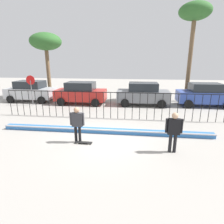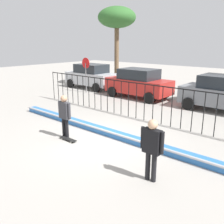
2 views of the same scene
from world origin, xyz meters
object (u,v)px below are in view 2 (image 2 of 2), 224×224
Objects in this scene: skateboard at (68,139)px; camera_operator at (152,145)px; parked_car_gray at (223,93)px; palm_tree_short at (117,19)px; parked_car_red at (139,83)px; skateboarder at (65,113)px; stop_sign at (86,70)px; parked_car_silver at (91,76)px.

skateboard is 4.00m from camera_operator.
parked_car_gray is at bearing -54.37° from camera_operator.
palm_tree_short is (-9.31, 2.30, 4.34)m from parked_car_gray.
skateboard is 8.31m from parked_car_red.
skateboarder reaches higher than skateboard.
camera_operator is (3.86, -0.34, 0.97)m from skateboard.
skateboarder is at bearing 22.96° from camera_operator.
palm_tree_short is (-0.05, 3.50, 3.69)m from stop_sign.
skateboard is (0.30, -0.13, -0.95)m from skateboarder.
skateboarder is 0.67× the size of stop_sign.
parked_car_gray is at bearing 7.39° from stop_sign.
stop_sign reaches higher than skateboarder.
skateboarder is 1.00m from skateboard.
parked_car_silver is 4.88m from parked_car_red.
skateboarder is 8.58m from parked_car_gray.
parked_car_gray is (10.19, -0.26, 0.00)m from parked_car_silver.
parked_car_red is at bearing -31.87° from palm_tree_short.
parked_car_silver is 10.19m from parked_car_gray.
skateboarder is at bearing -52.26° from parked_car_silver.
camera_operator is at bearing -56.24° from parked_car_red.
skateboard is at bearing -47.48° from stop_sign.
skateboard is 0.19× the size of parked_car_silver.
skateboarder is 0.39× the size of parked_car_silver.
camera_operator is 0.27× the size of palm_tree_short.
skateboard is 0.32× the size of stop_sign.
parked_car_silver is 1.00× the size of parked_car_red.
parked_car_red is at bearing 120.53° from skateboard.
palm_tree_short is at bearing -16.95° from camera_operator.
stop_sign is at bearing 123.77° from skateboarder.
parked_car_silver is (-11.11, 8.67, -0.05)m from camera_operator.
skateboard is at bearing -32.14° from skateboarder.
parked_car_silver reaches higher than skateboarder.
stop_sign is (0.94, -1.46, 0.64)m from parked_car_silver.
camera_operator is 14.09m from parked_car_silver.
parked_car_silver is at bearing -8.59° from camera_operator.
skateboarder is 2.09× the size of skateboard.
parked_car_silver is at bearing -113.36° from palm_tree_short.
parked_car_gray is 1.72× the size of stop_sign.
parked_car_red is 1.00× the size of parked_car_gray.
palm_tree_short reaches higher than stop_sign.
palm_tree_short reaches higher than parked_car_silver.
stop_sign reaches higher than skateboard.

